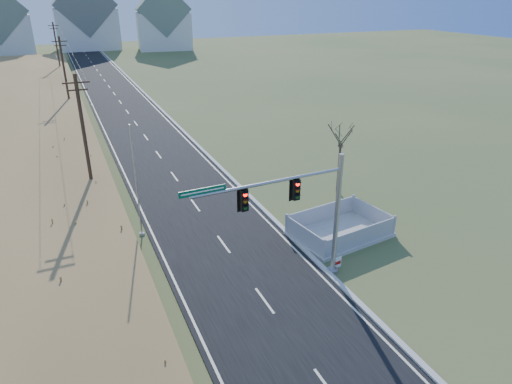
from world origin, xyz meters
The scene contains 13 objects.
ground centered at (0.00, 0.00, 0.00)m, with size 260.00×260.00×0.00m, color #44572A.
road centered at (0.00, 50.00, 0.03)m, with size 8.00×180.00×0.06m, color black.
curb centered at (4.15, 50.00, 0.09)m, with size 0.30×180.00×0.18m, color #B2AFA8.
utility_pole_near centered at (-6.50, 15.00, 4.68)m, with size 1.80×0.26×9.00m.
utility_pole_mid centered at (-6.50, 45.00, 4.68)m, with size 1.80×0.26×9.00m.
utility_pole_far centered at (-6.50, 75.00, 4.68)m, with size 1.80×0.26×9.00m.
condo_n centered at (2.00, 112.00, 7.61)m, with size 15.27×10.20×18.54m.
condo_ne centered at (20.00, 104.00, 6.84)m, with size 14.12×10.51×16.52m.
traffic_signal_mast centered at (2.65, -1.20, 4.24)m, with size 8.61×0.72×6.85m.
fence_enclosure centered at (7.12, 2.22, 0.27)m, with size 6.39×4.82×1.34m.
open_sign centered at (4.95, -0.90, 0.35)m, with size 0.53×0.14×0.66m.
flagpole centered at (-4.30, 7.27, 2.87)m, with size 0.32×0.32×7.18m.
bare_tree centered at (10.78, 8.17, 4.58)m, with size 2.14×2.14×5.68m.
Camera 1 is at (-7.79, -18.81, 14.18)m, focal length 32.00 mm.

